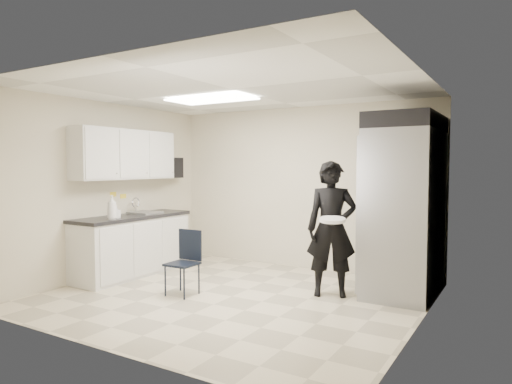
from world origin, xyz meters
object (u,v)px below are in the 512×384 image
Objects in this scene: commercial_fridge at (405,213)px; lower_counter at (133,246)px; folding_chair at (182,264)px; man_tuxedo at (332,229)px.

lower_counter is at bearing -164.12° from commercial_fridge.
man_tuxedo reaches higher than folding_chair.
folding_chair is 1.96m from man_tuxedo.
commercial_fridge is 2.62× the size of folding_chair.
lower_counter is at bearing 165.72° from man_tuxedo.
folding_chair is at bearing -19.11° from lower_counter.
commercial_fridge reaches higher than folding_chair.
commercial_fridge is at bearing 15.88° from lower_counter.
man_tuxedo is at bearing -142.68° from commercial_fridge.
man_tuxedo is at bearing 29.02° from folding_chair.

